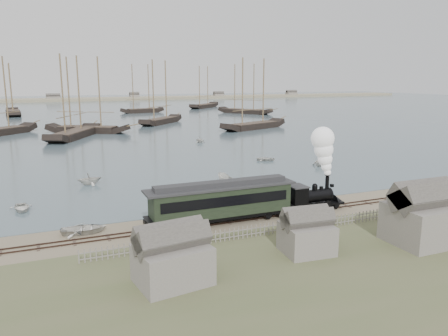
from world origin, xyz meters
name	(u,v)px	position (x,y,z in m)	size (l,w,h in m)	color
ground	(229,215)	(0.00, 0.00, 0.00)	(600.00, 600.00, 0.00)	gray
harbor_water	(83,110)	(0.00, 170.00, 0.03)	(600.00, 336.00, 0.06)	#455962
rail_track	(236,220)	(0.00, -2.00, 0.04)	(120.00, 1.80, 0.16)	#37251E
picket_fence_west	(192,247)	(-6.50, -7.00, 0.00)	(19.00, 0.10, 1.20)	slate
picket_fence_east	(368,221)	(12.50, -7.50, 0.00)	(15.00, 0.10, 1.20)	slate
shed_left	(173,283)	(-10.00, -13.00, 0.00)	(5.00, 4.00, 4.10)	slate
shed_mid	(306,252)	(2.00, -12.00, 0.00)	(4.00, 3.50, 3.60)	slate
shed_right	(422,242)	(13.00, -14.00, 0.00)	(6.00, 5.00, 5.10)	slate
far_spit	(71,101)	(0.00, 250.00, 0.00)	(500.00, 20.00, 1.80)	tan
locomotive	(322,173)	(10.47, -2.00, 4.13)	(7.16, 2.67, 8.93)	black
passenger_coach	(222,200)	(-1.66, -2.00, 2.38)	(15.65, 3.02, 3.80)	black
beached_dinghy	(84,229)	(-14.94, 0.19, 0.44)	(4.22, 3.01, 0.87)	silver
rowboat_0	(22,208)	(-20.68, 10.21, 0.40)	(3.31, 2.37, 0.69)	silver
rowboat_1	(89,179)	(-12.40, 19.67, 0.91)	(3.24, 2.79, 1.71)	silver
rowboat_2	(225,180)	(4.68, 12.12, 0.81)	(3.87, 1.46, 1.49)	silver
rowboat_3	(266,159)	(18.39, 25.92, 0.40)	(3.32, 2.37, 0.69)	silver
rowboat_4	(321,161)	(24.57, 18.18, 0.93)	(3.30, 2.85, 1.74)	silver
rowboat_5	(322,144)	(36.44, 34.63, 0.72)	(3.40, 1.28, 1.31)	silver
rowboat_7	(200,140)	(14.87, 51.03, 0.77)	(2.68, 2.32, 1.41)	silver
rowboat_8	(324,156)	(28.08, 22.20, 0.82)	(2.88, 2.49, 1.52)	silver
schooner_2	(85,95)	(-6.63, 79.97, 10.06)	(22.39, 5.17, 20.00)	black
schooner_3	(160,92)	(17.42, 94.84, 10.06)	(20.99, 4.84, 20.00)	black
schooner_4	(254,94)	(38.43, 70.86, 10.06)	(23.39, 5.40, 20.00)	black
schooner_5	(245,89)	(59.22, 120.64, 10.06)	(23.85, 5.50, 20.00)	black
schooner_7	(11,89)	(-27.85, 148.61, 10.06)	(24.14, 5.57, 20.00)	black
schooner_8	(142,88)	(21.33, 140.40, 10.06)	(18.03, 4.16, 20.00)	black
schooner_9	(204,87)	(55.74, 159.27, 10.06)	(23.10, 5.33, 20.00)	black
schooner_10	(72,96)	(-10.60, 71.08, 10.06)	(24.32, 5.61, 20.00)	black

